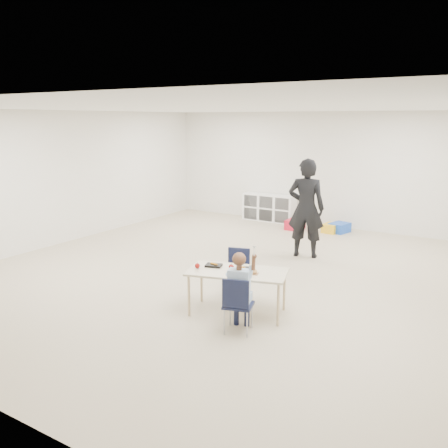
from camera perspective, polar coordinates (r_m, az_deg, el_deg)
The scene contains 16 objects.
room at distance 8.01m, azimuth -0.27°, elevation 3.76°, with size 9.00×9.02×2.80m.
table at distance 6.55m, azimuth 1.62°, elevation -8.15°, with size 1.46×1.01×0.61m.
chair_near at distance 6.00m, azimuth 1.75°, elevation -9.57°, with size 0.36×0.33×0.73m, color black, non-canonical shape.
chair_far at distance 7.07m, azimuth 1.51°, elevation -6.08°, with size 0.36×0.33×0.73m, color black, non-canonical shape.
child at distance 5.92m, azimuth 1.77°, elevation -7.68°, with size 0.49×0.49×1.15m, color #BCD5FF, non-canonical shape.
lunch_tray_near at distance 6.48m, azimuth 2.28°, elevation -5.41°, with size 0.22×0.16×0.03m, color black.
lunch_tray_far at distance 6.63m, azimuth -1.25°, elevation -5.00°, with size 0.22×0.16×0.03m, color black.
milk_carton at distance 6.32m, azimuth 1.71°, elevation -5.56°, with size 0.07×0.07×0.10m, color white.
bread_roll at distance 6.32m, azimuth 3.62°, elevation -5.72°, with size 0.09×0.09×0.07m, color tan.
apple_near at distance 6.49m, azimuth 0.87°, elevation -5.18°, with size 0.07×0.07×0.07m, color maroon.
apple_far at distance 6.55m, azimuth -3.22°, elevation -5.04°, with size 0.07×0.07×0.07m, color maroon.
cubby_shelf at distance 12.46m, azimuth 5.45°, elevation 1.97°, with size 1.40×0.40×0.70m, color white.
adult at distance 9.19m, azimuth 9.84°, elevation 1.88°, with size 0.69×0.46×1.90m, color black.
bin_red at distance 11.63m, azimuth 8.54°, elevation -0.05°, with size 0.37×0.48×0.23m, color red.
bin_yellow at distance 11.46m, azimuth 12.77°, elevation -0.48°, with size 0.33×0.42×0.21m, color yellow.
bin_blue at distance 11.50m, azimuth 13.73°, elevation -0.43°, with size 0.36×0.46×0.23m, color blue.
Camera 1 is at (4.18, -6.72, 2.62)m, focal length 38.00 mm.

